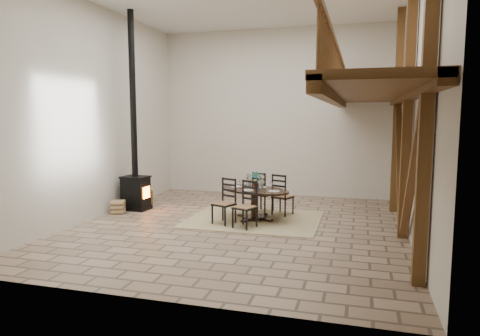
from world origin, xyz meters
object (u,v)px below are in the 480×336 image
(wood_stove, at_px, (135,167))
(log_basket, at_px, (143,197))
(dining_table, at_px, (255,202))
(log_stack, at_px, (118,207))

(wood_stove, xyz_separation_m, log_basket, (-0.17, 0.67, -0.92))
(dining_table, xyz_separation_m, log_basket, (-3.38, 0.90, -0.22))
(log_basket, xyz_separation_m, log_stack, (-0.02, -1.21, -0.04))
(log_basket, bearing_deg, log_stack, -91.05)
(wood_stove, bearing_deg, log_stack, -106.18)
(log_basket, height_order, log_stack, log_basket)
(log_stack, bearing_deg, wood_stove, 69.96)
(dining_table, distance_m, log_basket, 3.51)
(dining_table, relative_size, wood_stove, 0.44)
(dining_table, xyz_separation_m, log_stack, (-3.41, -0.31, -0.26))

